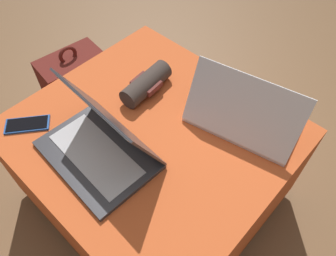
% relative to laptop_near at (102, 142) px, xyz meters
% --- Properties ---
extents(ground_plane, '(14.00, 14.00, 0.00)m').
position_rel_laptop_near_xyz_m(ground_plane, '(0.05, 0.17, -0.53)').
color(ground_plane, brown).
extents(ottoman, '(0.90, 0.83, 0.48)m').
position_rel_laptop_near_xyz_m(ottoman, '(0.05, 0.17, -0.29)').
color(ottoman, maroon).
rests_on(ottoman, ground_plane).
extents(laptop_near, '(0.39, 0.28, 0.25)m').
position_rel_laptop_near_xyz_m(laptop_near, '(0.00, 0.00, 0.00)').
color(laptop_near, '#333338').
rests_on(laptop_near, ottoman).
extents(laptop_far, '(0.41, 0.30, 0.22)m').
position_rel_laptop_near_xyz_m(laptop_far, '(0.26, 0.40, -0.00)').
color(laptop_far, silver).
rests_on(laptop_far, ottoman).
extents(cell_phone, '(0.15, 0.16, 0.01)m').
position_rel_laptop_near_xyz_m(cell_phone, '(-0.28, -0.11, -0.05)').
color(cell_phone, '#1E4C9E').
rests_on(cell_phone, ottoman).
extents(backpack, '(0.24, 0.30, 0.51)m').
position_rel_laptop_near_xyz_m(backpack, '(-0.51, 0.22, -0.31)').
color(backpack, '#5B1E19').
rests_on(backpack, ground_plane).
extents(wrist_brace, '(0.10, 0.22, 0.08)m').
position_rel_laptop_near_xyz_m(wrist_brace, '(-0.10, 0.29, -0.01)').
color(wrist_brace, '#3D332D').
rests_on(wrist_brace, ottoman).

